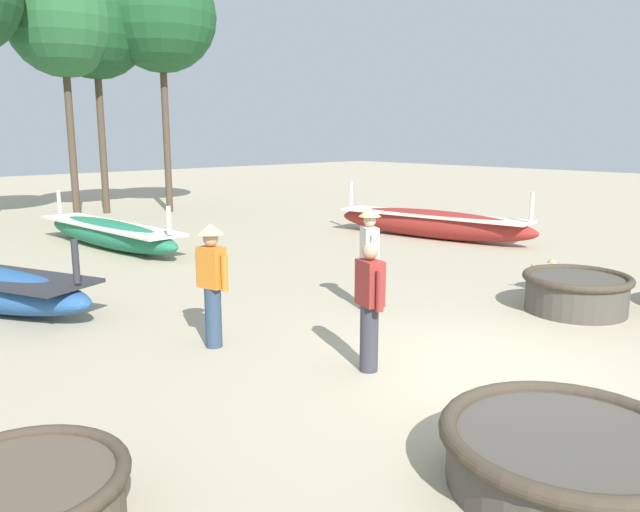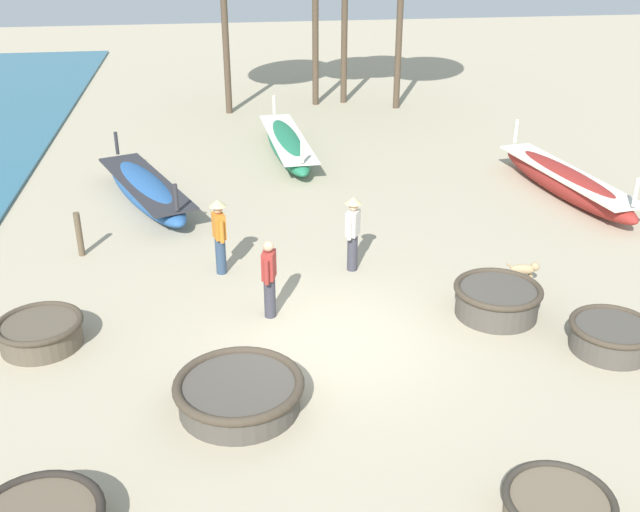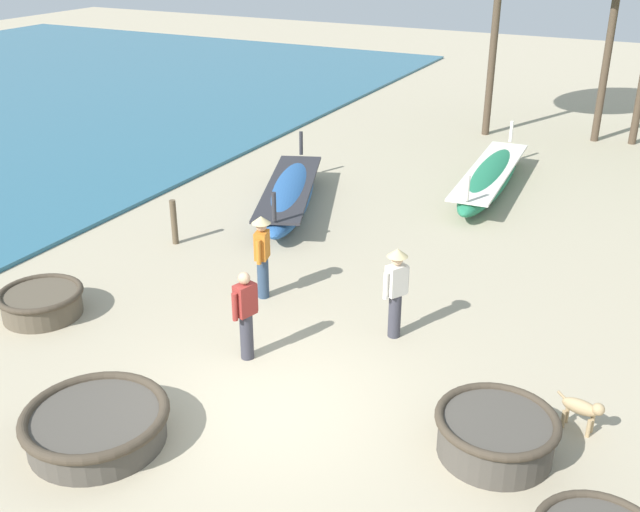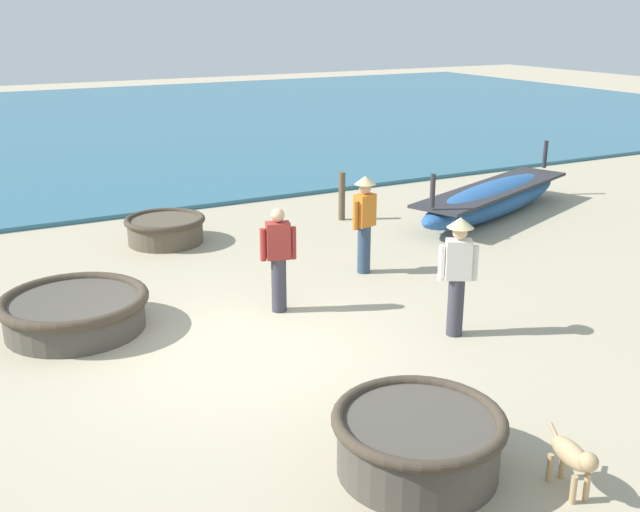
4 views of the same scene
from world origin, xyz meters
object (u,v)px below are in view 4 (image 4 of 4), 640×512
object	(u,v)px
coracle_center	(75,311)
fisherman_by_coracle	(458,269)
long_boat_ochre_hull	(493,198)
fisherman_crouching	(365,218)
mooring_post_mid_beach	(342,196)
dog	(573,458)
coracle_nearest	(165,229)
coracle_weathered	(418,440)
fisherman_standing_left	(278,257)

from	to	relation	value
coracle_center	fisherman_by_coracle	xyz separation A→B (m)	(2.61, 4.56, 0.67)
long_boat_ochre_hull	fisherman_crouching	bearing A→B (deg)	-66.95
mooring_post_mid_beach	dog	bearing A→B (deg)	-16.95
long_boat_ochre_hull	fisherman_crouching	xyz separation A→B (m)	(1.87, -4.39, 0.58)
fisherman_crouching	coracle_nearest	bearing A→B (deg)	-142.71
coracle_weathered	fisherman_crouching	size ratio (longest dim) A/B	1.01
coracle_nearest	long_boat_ochre_hull	size ratio (longest dim) A/B	0.28
long_boat_ochre_hull	fisherman_crouching	distance (m)	4.81
long_boat_ochre_hull	mooring_post_mid_beach	world-z (taller)	long_boat_ochre_hull
fisherman_standing_left	dog	distance (m)	5.30
coracle_center	fisherman_by_coracle	bearing A→B (deg)	60.22
coracle_weathered	fisherman_crouching	distance (m)	5.80
coracle_nearest	fisherman_crouching	world-z (taller)	fisherman_crouching
long_boat_ochre_hull	fisherman_standing_left	size ratio (longest dim) A/B	3.44
coracle_nearest	fisherman_crouching	xyz separation A→B (m)	(3.24, 2.47, 0.68)
fisherman_by_coracle	dog	xyz separation A→B (m)	(3.35, -1.26, -0.59)
coracle_weathered	fisherman_standing_left	bearing A→B (deg)	172.90
coracle_nearest	fisherman_crouching	size ratio (longest dim) A/B	0.92
fisherman_crouching	dog	world-z (taller)	fisherman_crouching
dog	mooring_post_mid_beach	distance (m)	9.65
mooring_post_mid_beach	fisherman_crouching	bearing A→B (deg)	-23.19
fisherman_standing_left	fisherman_crouching	bearing A→B (deg)	113.91
long_boat_ochre_hull	fisherman_standing_left	xyz separation A→B (m)	(2.75, -6.38, 0.46)
coracle_center	fisherman_standing_left	size ratio (longest dim) A/B	1.30
fisherman_crouching	coracle_center	bearing A→B (deg)	-87.84
coracle_weathered	coracle_nearest	world-z (taller)	coracle_weathered
coracle_nearest	fisherman_standing_left	world-z (taller)	fisherman_standing_left
coracle_nearest	coracle_center	bearing A→B (deg)	-34.20
coracle_weathered	mooring_post_mid_beach	world-z (taller)	mooring_post_mid_beach
coracle_center	long_boat_ochre_hull	bearing A→B (deg)	102.58
mooring_post_mid_beach	coracle_center	bearing A→B (deg)	-61.85
coracle_nearest	fisherman_standing_left	bearing A→B (deg)	6.54
dog	fisherman_standing_left	bearing A→B (deg)	-174.52
dog	mooring_post_mid_beach	world-z (taller)	mooring_post_mid_beach
coracle_nearest	mooring_post_mid_beach	bearing A→B (deg)	87.76
fisherman_crouching	fisherman_by_coracle	size ratio (longest dim) A/B	1.00
coracle_center	dog	xyz separation A→B (m)	(5.96, 3.30, 0.09)
coracle_weathered	long_boat_ochre_hull	size ratio (longest dim) A/B	0.31
coracle_nearest	mooring_post_mid_beach	xyz separation A→B (m)	(0.15, 3.79, 0.24)
coracle_nearest	fisherman_by_coracle	world-z (taller)	fisherman_by_coracle
long_boat_ochre_hull	coracle_center	bearing A→B (deg)	-77.42
coracle_center	dog	distance (m)	6.81
coracle_center	coracle_weathered	bearing A→B (deg)	24.34
fisherman_standing_left	mooring_post_mid_beach	xyz separation A→B (m)	(-3.97, 3.32, -0.32)
coracle_weathered	fisherman_standing_left	size ratio (longest dim) A/B	1.07
coracle_center	mooring_post_mid_beach	world-z (taller)	mooring_post_mid_beach
coracle_weathered	long_boat_ochre_hull	xyz separation A→B (m)	(-7.05, 6.92, 0.04)
coracle_weathered	coracle_nearest	xyz separation A→B (m)	(-8.42, 0.06, -0.06)
long_boat_ochre_hull	fisherman_standing_left	world-z (taller)	fisherman_standing_left
fisherman_standing_left	dog	bearing A→B (deg)	5.48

